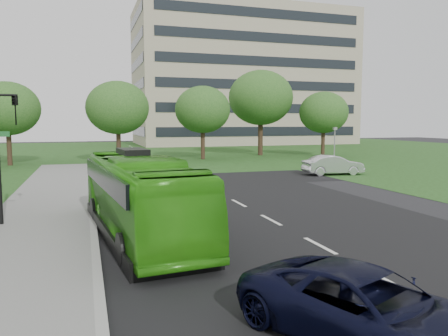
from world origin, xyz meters
name	(u,v)px	position (x,y,z in m)	size (l,w,h in m)	color
ground	(253,211)	(0.00, 0.00, 0.00)	(160.00, 160.00, 0.00)	black
street_surfaces	(162,165)	(-0.38, 22.75, 0.03)	(120.00, 120.00, 0.15)	black
office_building	(242,78)	(21.96, 61.96, 12.50)	(40.10, 20.10, 25.00)	tan
tree_park_a	(7,109)	(-14.15, 26.93, 5.35)	(5.94, 5.94, 7.89)	black
tree_park_b	(118,108)	(-4.09, 26.59, 5.52)	(6.24, 6.24, 8.18)	black
tree_park_c	(203,110)	(5.08, 28.10, 5.46)	(6.06, 6.06, 8.04)	black
tree_park_d	(261,98)	(13.40, 31.68, 7.06)	(7.89, 7.89, 10.43)	black
tree_park_e	(324,112)	(19.87, 27.74, 5.24)	(5.78, 5.78, 7.71)	black
bus	(139,196)	(-5.50, -2.82, 1.44)	(2.42, 10.35, 2.88)	#359F16
sedan	(333,165)	(11.05, 11.16, 0.77)	(1.62, 4.66, 1.53)	silver
suv	(368,309)	(-2.50, -12.00, 0.70)	(2.32, 5.03, 1.40)	black
traffic_light	(2,142)	(-10.32, 0.03, 3.33)	(0.92, 0.28, 5.67)	black
camera_pole	(335,142)	(13.62, 15.14, 2.36)	(0.34, 0.31, 3.66)	gray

